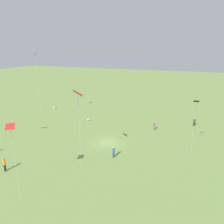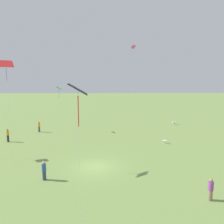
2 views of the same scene
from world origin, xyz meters
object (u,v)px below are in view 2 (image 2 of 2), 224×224
(kite_3, at_px, (78,100))
(dog_1, at_px, (165,141))
(person_2, at_px, (39,127))
(kite_4, at_px, (6,66))
(kite_1, at_px, (133,53))
(kite_5, at_px, (59,89))
(person_1, at_px, (211,190))
(person_3, at_px, (44,171))
(dog_0, at_px, (174,122))
(person_4, at_px, (8,135))

(kite_3, height_order, dog_1, kite_3)
(person_2, relative_size, kite_4, 0.17)
(kite_1, xyz_separation_m, kite_5, (-1.82, 12.61, -6.18))
(person_1, height_order, person_3, person_3)
(kite_5, height_order, dog_1, kite_5)
(person_2, bearing_deg, kite_1, 115.62)
(person_2, xyz_separation_m, kite_3, (-28.08, -10.46, 7.05))
(person_1, distance_m, dog_0, 27.26)
(person_4, distance_m, kite_1, 23.73)
(person_2, relative_size, kite_3, 0.21)
(kite_1, distance_m, kite_4, 22.55)
(kite_5, xyz_separation_m, dog_1, (-7.88, -16.06, -6.72))
(person_4, bearing_deg, dog_1, 4.86)
(kite_5, distance_m, dog_0, 22.55)
(kite_5, bearing_deg, dog_1, -103.34)
(kite_3, distance_m, dog_1, 24.26)
(person_3, height_order, kite_3, kite_3)
(person_3, distance_m, kite_1, 25.92)
(person_2, bearing_deg, kite_4, 22.57)
(person_1, relative_size, kite_1, 0.11)
(person_2, height_order, kite_4, kite_4)
(person_2, distance_m, kite_4, 17.18)
(kite_3, bearing_deg, kite_4, 71.61)
(person_3, bearing_deg, kite_1, -162.11)
(person_1, bearing_deg, kite_3, 99.61)
(kite_1, height_order, kite_5, kite_1)
(kite_3, distance_m, kite_4, 16.20)
(dog_0, xyz_separation_m, dog_1, (-12.43, 5.01, -0.10))
(person_1, height_order, person_2, person_2)
(person_4, height_order, kite_5, kite_5)
(kite_4, xyz_separation_m, dog_0, (20.12, -22.43, -9.50))
(person_1, height_order, person_4, person_4)
(kite_3, xyz_separation_m, kite_4, (13.59, 8.60, 1.98))
(kite_1, distance_m, dog_0, 15.58)
(person_1, bearing_deg, dog_0, -41.72)
(dog_1, bearing_deg, kite_1, -133.35)
(kite_1, distance_m, dog_1, 16.50)
(person_4, bearing_deg, kite_1, 32.83)
(dog_1, bearing_deg, kite_5, -89.03)
(kite_4, bearing_deg, kite_3, -44.67)
(person_2, xyz_separation_m, person_4, (-5.76, 2.54, 0.06))
(kite_4, bearing_deg, person_3, -24.48)
(kite_1, xyz_separation_m, kite_3, (-30.98, 5.38, -5.28))
(person_4, height_order, kite_3, kite_3)
(kite_1, bearing_deg, kite_4, 72.13)
(kite_3, relative_size, kite_5, 1.13)
(person_3, xyz_separation_m, kite_3, (-10.47, -4.53, 7.09))
(kite_1, distance_m, kite_5, 14.16)
(kite_5, bearing_deg, dog_0, -65.02)
(person_3, xyz_separation_m, person_4, (11.86, 8.47, 0.10))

